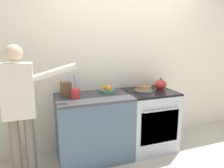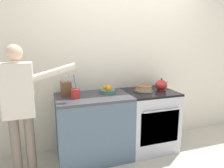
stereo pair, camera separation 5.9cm
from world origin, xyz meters
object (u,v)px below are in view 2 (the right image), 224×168
Objects in this scene: stove_range at (149,119)px; knife_block at (66,89)px; fruit_bowl at (108,89)px; layer_cake at (144,88)px; person_baker at (20,101)px; utensil_crock at (75,93)px; tea_kettle at (161,85)px.

stove_range is 1.31m from knife_block.
fruit_bowl is at bearing -1.73° from knife_block.
knife_block is at bearing 174.64° from layer_cake.
knife_block reaches higher than stove_range.
fruit_bowl is at bearing 22.74° from person_baker.
utensil_crock is at bearing -176.67° from layer_cake.
layer_cake is at bearing 3.33° from utensil_crock.
utensil_crock reaches higher than stove_range.
utensil_crock is 1.50× the size of fruit_bowl.
knife_block is at bearing 121.23° from utensil_crock.
layer_cake is at bearing 160.94° from stove_range.
layer_cake is at bearing 16.04° from person_baker.
utensil_crock is 0.20× the size of person_baker.
knife_block is at bearing 175.29° from tea_kettle.
layer_cake is 0.94× the size of utensil_crock.
fruit_bowl is (-0.53, 0.09, 0.00)m from layer_cake.
knife_block is 0.60m from person_baker.
layer_cake is at bearing -9.28° from fruit_bowl.
knife_block is at bearing 178.27° from fruit_bowl.
fruit_bowl is (0.57, -0.02, -0.05)m from knife_block.
utensil_crock is (0.10, -0.16, -0.03)m from knife_block.
knife_block is 0.19m from utensil_crock.
tea_kettle is (0.20, 0.02, 0.52)m from stove_range.
person_baker is at bearing -154.95° from knife_block.
stove_range is 3.24× the size of knife_block.
tea_kettle is at bearing -4.71° from knife_block.
stove_range is at bearing -175.02° from tea_kettle.
stove_range is 4.20× the size of fruit_bowl.
layer_cake is 0.53m from fruit_bowl.
tea_kettle reaches higher than layer_cake.
tea_kettle is (0.29, -0.01, 0.04)m from layer_cake.
person_baker is (-1.93, -0.14, -0.03)m from tea_kettle.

